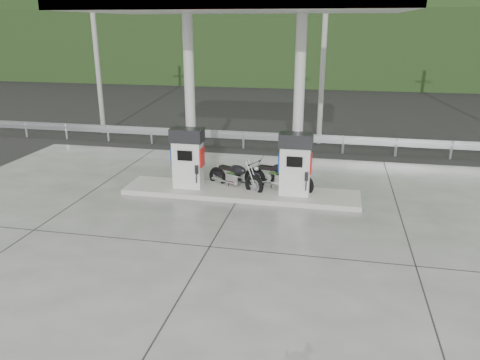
% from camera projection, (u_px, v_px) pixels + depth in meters
% --- Properties ---
extents(ground, '(160.00, 160.00, 0.00)m').
position_uv_depth(ground, '(220.00, 230.00, 11.64)').
color(ground, black).
rests_on(ground, ground).
extents(forecourt_apron, '(18.00, 14.00, 0.02)m').
position_uv_depth(forecourt_apron, '(220.00, 229.00, 11.64)').
color(forecourt_apron, slate).
rests_on(forecourt_apron, ground).
extents(pump_island, '(7.00, 1.40, 0.15)m').
position_uv_depth(pump_island, '(240.00, 192.00, 13.93)').
color(pump_island, '#A19F96').
rests_on(pump_island, forecourt_apron).
extents(gas_pump_left, '(0.95, 0.55, 1.80)m').
position_uv_depth(gas_pump_left, '(188.00, 158.00, 13.93)').
color(gas_pump_left, silver).
rests_on(gas_pump_left, pump_island).
extents(gas_pump_right, '(0.95, 0.55, 1.80)m').
position_uv_depth(gas_pump_right, '(295.00, 164.00, 13.32)').
color(gas_pump_right, silver).
rests_on(gas_pump_right, pump_island).
extents(canopy_column_left, '(0.30, 0.30, 5.00)m').
position_uv_depth(canopy_column_left, '(190.00, 102.00, 13.79)').
color(canopy_column_left, silver).
rests_on(canopy_column_left, pump_island).
extents(canopy_column_right, '(0.30, 0.30, 5.00)m').
position_uv_depth(canopy_column_right, '(299.00, 106.00, 13.18)').
color(canopy_column_right, silver).
rests_on(canopy_column_right, pump_island).
extents(canopy_roof, '(8.50, 5.00, 0.40)m').
position_uv_depth(canopy_roof, '(240.00, 4.00, 12.26)').
color(canopy_roof, silver).
rests_on(canopy_roof, canopy_column_left).
extents(guardrail, '(26.00, 0.16, 1.42)m').
position_uv_depth(guardrail, '(268.00, 132.00, 18.85)').
color(guardrail, '#9B9EA2').
rests_on(guardrail, ground).
extents(road, '(60.00, 7.00, 0.01)m').
position_uv_depth(road, '(278.00, 131.00, 22.32)').
color(road, black).
rests_on(road, ground).
extents(utility_pole_a, '(0.22, 0.22, 8.00)m').
position_uv_depth(utility_pole_a, '(96.00, 45.00, 20.73)').
color(utility_pole_a, gray).
rests_on(utility_pole_a, ground).
extents(utility_pole_b, '(0.22, 0.22, 8.00)m').
position_uv_depth(utility_pole_b, '(324.00, 47.00, 18.81)').
color(utility_pole_b, gray).
rests_on(utility_pole_b, ground).
extents(tree_band, '(80.00, 6.00, 6.00)m').
position_uv_depth(tree_band, '(307.00, 48.00, 38.56)').
color(tree_band, black).
rests_on(tree_band, ground).
extents(forested_hills, '(100.00, 40.00, 140.00)m').
position_uv_depth(forested_hills, '(320.00, 59.00, 67.37)').
color(forested_hills, black).
rests_on(forested_hills, ground).
extents(motorcycle_left, '(2.17, 1.12, 0.98)m').
position_uv_depth(motorcycle_left, '(278.00, 177.00, 14.02)').
color(motorcycle_left, black).
rests_on(motorcycle_left, forecourt_apron).
extents(motorcycle_right, '(1.97, 1.34, 0.90)m').
position_uv_depth(motorcycle_right, '(235.00, 177.00, 14.16)').
color(motorcycle_right, black).
rests_on(motorcycle_right, forecourt_apron).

